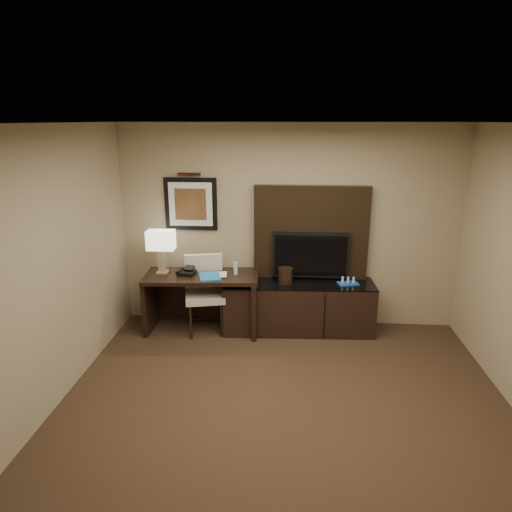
# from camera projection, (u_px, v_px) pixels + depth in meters

# --- Properties ---
(floor) EXTENTS (4.50, 5.00, 0.01)m
(floor) POSITION_uv_depth(u_px,v_px,m) (283.00, 438.00, 4.08)
(floor) COLOR #312116
(floor) RESTS_ON ground
(ceiling) EXTENTS (4.50, 5.00, 0.01)m
(ceiling) POSITION_uv_depth(u_px,v_px,m) (289.00, 123.00, 3.30)
(ceiling) COLOR silver
(ceiling) RESTS_ON wall_back
(wall_back) EXTENTS (4.50, 0.01, 2.70)m
(wall_back) POSITION_uv_depth(u_px,v_px,m) (288.00, 227.00, 6.08)
(wall_back) COLOR #988967
(wall_back) RESTS_ON floor
(wall_left) EXTENTS (0.01, 5.00, 2.70)m
(wall_left) POSITION_uv_depth(u_px,v_px,m) (19.00, 289.00, 3.85)
(wall_left) COLOR #988967
(wall_left) RESTS_ON floor
(desk) EXTENTS (1.51, 0.72, 0.79)m
(desk) POSITION_uv_depth(u_px,v_px,m) (202.00, 303.00, 6.05)
(desk) COLOR black
(desk) RESTS_ON floor
(credenza) EXTENTS (1.99, 0.63, 0.68)m
(credenza) POSITION_uv_depth(u_px,v_px,m) (298.00, 307.00, 6.07)
(credenza) COLOR black
(credenza) RESTS_ON floor
(tv_wall_panel) EXTENTS (1.50, 0.12, 1.30)m
(tv_wall_panel) POSITION_uv_depth(u_px,v_px,m) (311.00, 235.00, 6.02)
(tv_wall_panel) COLOR black
(tv_wall_panel) RESTS_ON wall_back
(tv) EXTENTS (1.00, 0.08, 0.60)m
(tv) POSITION_uv_depth(u_px,v_px,m) (310.00, 255.00, 6.00)
(tv) COLOR black
(tv) RESTS_ON tv_wall_panel
(artwork) EXTENTS (0.70, 0.04, 0.70)m
(artwork) POSITION_uv_depth(u_px,v_px,m) (191.00, 204.00, 6.07)
(artwork) COLOR black
(artwork) RESTS_ON wall_back
(picture_light) EXTENTS (0.04, 0.04, 0.30)m
(picture_light) POSITION_uv_depth(u_px,v_px,m) (189.00, 174.00, 5.91)
(picture_light) COLOR #3B1F12
(picture_light) RESTS_ON wall_back
(desk_chair) EXTENTS (0.62, 0.67, 1.04)m
(desk_chair) POSITION_uv_depth(u_px,v_px,m) (205.00, 295.00, 5.98)
(desk_chair) COLOR beige
(desk_chair) RESTS_ON floor
(table_lamp) EXTENTS (0.39, 0.29, 0.58)m
(table_lamp) POSITION_uv_depth(u_px,v_px,m) (162.00, 252.00, 5.94)
(table_lamp) COLOR tan
(table_lamp) RESTS_ON desk
(desk_phone) EXTENTS (0.24, 0.22, 0.11)m
(desk_phone) POSITION_uv_depth(u_px,v_px,m) (187.00, 271.00, 5.92)
(desk_phone) COLOR black
(desk_phone) RESTS_ON desk
(blue_folder) EXTENTS (0.34, 0.40, 0.02)m
(blue_folder) POSITION_uv_depth(u_px,v_px,m) (210.00, 276.00, 5.84)
(blue_folder) COLOR #1C69B8
(blue_folder) RESTS_ON desk
(book) EXTENTS (0.17, 0.04, 0.22)m
(book) POSITION_uv_depth(u_px,v_px,m) (214.00, 268.00, 5.87)
(book) COLOR #9E937C
(book) RESTS_ON desk
(water_bottle) EXTENTS (0.06, 0.06, 0.17)m
(water_bottle) POSITION_uv_depth(u_px,v_px,m) (236.00, 268.00, 5.93)
(water_bottle) COLOR silver
(water_bottle) RESTS_ON desk
(ice_bucket) EXTENTS (0.21, 0.21, 0.21)m
(ice_bucket) POSITION_uv_depth(u_px,v_px,m) (285.00, 275.00, 5.93)
(ice_bucket) COLOR black
(ice_bucket) RESTS_ON credenza
(minibar_tray) EXTENTS (0.29, 0.21, 0.09)m
(minibar_tray) POSITION_uv_depth(u_px,v_px,m) (348.00, 281.00, 5.91)
(minibar_tray) COLOR #1B59B3
(minibar_tray) RESTS_ON credenza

